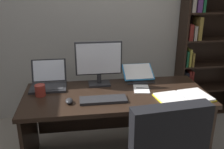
# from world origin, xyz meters

# --- Properties ---
(wall_back) EXTENTS (5.32, 0.12, 2.65)m
(wall_back) POSITION_xyz_m (0.00, 1.97, 1.33)
(wall_back) COLOR #B2ADA3
(wall_back) RESTS_ON ground
(desk) EXTENTS (1.75, 0.75, 0.74)m
(desk) POSITION_xyz_m (0.10, 0.98, 0.54)
(desk) COLOR black
(desk) RESTS_ON ground
(bookshelf) EXTENTS (0.83, 0.27, 2.08)m
(bookshelf) POSITION_xyz_m (1.40, 1.76, 1.05)
(bookshelf) COLOR black
(bookshelf) RESTS_ON ground
(monitor) EXTENTS (0.47, 0.16, 0.45)m
(monitor) POSITION_xyz_m (-0.04, 1.15, 0.96)
(monitor) COLOR #232326
(monitor) RESTS_ON desk
(laptop) EXTENTS (0.35, 0.33, 0.25)m
(laptop) POSITION_xyz_m (-0.55, 1.16, 0.79)
(laptop) COLOR #232326
(laptop) RESTS_ON desk
(keyboard) EXTENTS (0.42, 0.15, 0.02)m
(keyboard) POSITION_xyz_m (-0.04, 0.76, 0.75)
(keyboard) COLOR #232326
(keyboard) RESTS_ON desk
(computer_mouse) EXTENTS (0.06, 0.10, 0.04)m
(computer_mouse) POSITION_xyz_m (-0.34, 0.76, 0.76)
(computer_mouse) COLOR #232326
(computer_mouse) RESTS_ON desk
(reading_stand_with_book) EXTENTS (0.32, 0.29, 0.15)m
(reading_stand_with_book) POSITION_xyz_m (0.39, 1.22, 0.81)
(reading_stand_with_book) COLOR #232326
(reading_stand_with_book) RESTS_ON desk
(open_binder) EXTENTS (0.53, 0.36, 0.02)m
(open_binder) POSITION_xyz_m (0.69, 0.71, 0.75)
(open_binder) COLOR yellow
(open_binder) RESTS_ON desk
(notepad) EXTENTS (0.18, 0.23, 0.01)m
(notepad) POSITION_xyz_m (0.36, 0.96, 0.74)
(notepad) COLOR white
(notepad) RESTS_ON desk
(pen) EXTENTS (0.14, 0.04, 0.01)m
(pen) POSITION_xyz_m (0.38, 0.96, 0.75)
(pen) COLOR black
(pen) RESTS_ON notepad
(coffee_mug) EXTENTS (0.10, 0.10, 0.11)m
(coffee_mug) POSITION_xyz_m (-0.61, 0.95, 0.79)
(coffee_mug) COLOR maroon
(coffee_mug) RESTS_ON desk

